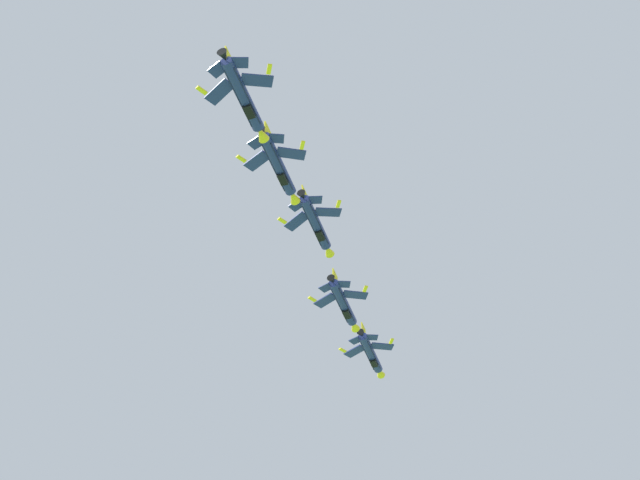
% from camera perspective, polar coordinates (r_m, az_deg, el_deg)
% --- Properties ---
extents(fighter_jet_lead, '(12.23, 13.14, 4.35)m').
position_cam_1_polar(fighter_jet_lead, '(164.14, 3.40, -7.55)').
color(fighter_jet_lead, navy).
extents(fighter_jet_left_wing, '(12.23, 13.14, 4.35)m').
position_cam_1_polar(fighter_jet_left_wing, '(149.21, 1.57, -4.25)').
color(fighter_jet_left_wing, navy).
extents(fighter_jet_right_wing, '(12.20, 13.14, 4.38)m').
position_cam_1_polar(fighter_jet_right_wing, '(138.58, -0.27, 1.05)').
color(fighter_jet_right_wing, navy).
extents(fighter_jet_left_outer, '(12.23, 13.14, 4.34)m').
position_cam_1_polar(fighter_jet_left_outer, '(127.70, -2.76, 4.92)').
color(fighter_jet_left_outer, navy).
extents(fighter_jet_right_outer, '(12.21, 13.14, 4.38)m').
position_cam_1_polar(fighter_jet_right_outer, '(116.35, -5.08, 9.43)').
color(fighter_jet_right_outer, navy).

